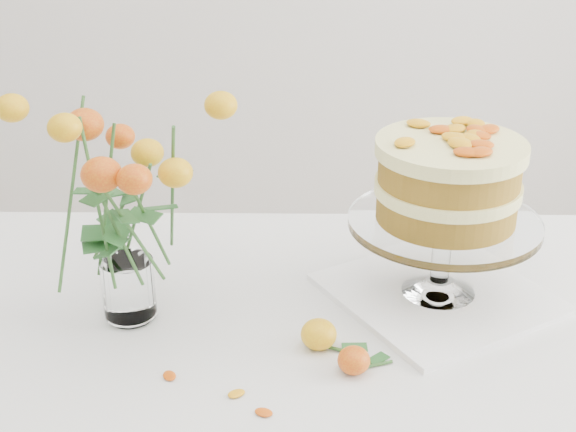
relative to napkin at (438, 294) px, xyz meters
name	(u,v)px	position (x,y,z in m)	size (l,w,h in m)	color
table	(256,381)	(-0.30, -0.13, -0.09)	(1.43, 0.93, 0.76)	tan
napkin	(438,294)	(0.00, 0.00, 0.00)	(0.32, 0.32, 0.01)	white
cake_stand	(447,189)	(0.00, 0.00, 0.19)	(0.31, 0.31, 0.28)	white
rose_vase	(118,177)	(-0.51, -0.07, 0.24)	(0.35, 0.35, 0.42)	white
loose_rose_near	(319,334)	(-0.21, -0.15, 0.02)	(0.10, 0.06, 0.05)	yellow
loose_rose_far	(354,360)	(-0.16, -0.21, 0.01)	(0.08, 0.05, 0.04)	red
stray_petal_a	(169,376)	(-0.42, -0.23, 0.00)	(0.03, 0.02, 0.00)	orange
stray_petal_b	(236,394)	(-0.32, -0.27, 0.00)	(0.03, 0.02, 0.00)	orange
stray_petal_c	(264,413)	(-0.28, -0.31, 0.00)	(0.03, 0.02, 0.00)	orange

